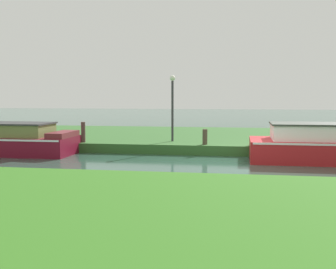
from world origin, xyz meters
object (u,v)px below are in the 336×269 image
mooring_post_near (83,132)px  mooring_post_far (205,137)px  lamp_post (172,100)px  maroon_narrowboat (12,141)px

mooring_post_near → mooring_post_far: 5.18m
mooring_post_near → mooring_post_far: bearing=0.0°
lamp_post → mooring_post_near: (-3.68, -1.02, -1.37)m
maroon_narrowboat → lamp_post: size_ratio=1.81×
maroon_narrowboat → lamp_post: 6.84m
lamp_post → mooring_post_near: bearing=-164.5°
maroon_narrowboat → mooring_post_far: 7.84m
mooring_post_near → mooring_post_far: mooring_post_near is taller
maroon_narrowboat → mooring_post_far: (7.74, 1.24, 0.16)m
mooring_post_far → mooring_post_near: bearing=180.0°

